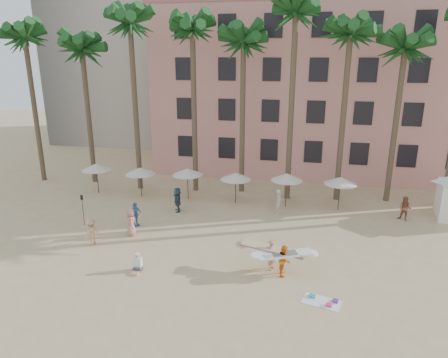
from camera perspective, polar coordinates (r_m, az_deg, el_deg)
ground at (r=21.05m, az=-1.64°, el=-15.42°), size 120.00×120.00×0.00m
pink_hotel at (r=43.48m, az=15.65°, el=12.17°), size 35.00×14.00×16.00m
palm_row at (r=32.49m, az=5.46°, el=19.99°), size 44.40×5.40×16.30m
umbrella_row at (r=31.89m, az=-1.85°, el=0.77°), size 22.50×2.70×2.73m
beach_towel at (r=20.64m, az=13.92°, el=-16.60°), size 1.99×1.42×0.14m
carrier_yellow at (r=22.40m, az=6.89°, el=-10.41°), size 3.52×1.19×1.77m
carrier_white at (r=22.06m, az=8.63°, el=-11.22°), size 3.00×1.58×1.70m
beachgoers at (r=28.02m, az=-3.55°, el=-4.69°), size 21.04×9.20×1.91m
paddle at (r=29.27m, az=-19.56°, el=-3.68°), size 0.18×0.04×2.23m
seated_man at (r=22.88m, az=-12.27°, el=-11.95°), size 0.45×0.78×1.02m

